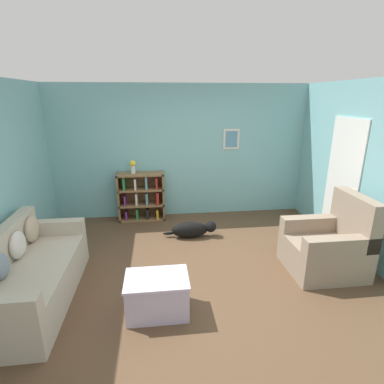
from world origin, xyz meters
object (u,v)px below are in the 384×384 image
object	(u,v)px
dog	(193,229)
vase	(133,166)
recliner_chair	(329,246)
coffee_table	(157,294)
bookshelf	(142,197)
couch	(28,276)

from	to	relation	value
dog	vase	world-z (taller)	vase
recliner_chair	dog	xyz separation A→B (m)	(-1.76, 1.25, -0.23)
dog	vase	bearing A→B (deg)	138.27
recliner_chair	dog	distance (m)	2.17
recliner_chair	coffee_table	bearing A→B (deg)	-165.76
bookshelf	recliner_chair	distance (m)	3.45
vase	dog	bearing A→B (deg)	-41.73
coffee_table	dog	distance (m)	1.97
bookshelf	recliner_chair	world-z (taller)	recliner_chair
vase	recliner_chair	bearing A→B (deg)	-37.93
couch	vase	bearing A→B (deg)	65.49
dog	coffee_table	bearing A→B (deg)	-108.64
couch	vase	world-z (taller)	vase
coffee_table	vase	size ratio (longest dim) A/B	2.77
couch	bookshelf	xyz separation A→B (m)	(1.23, 2.42, 0.14)
bookshelf	recliner_chair	xyz separation A→B (m)	(2.66, -2.20, -0.10)
couch	dog	xyz separation A→B (m)	(2.13, 1.48, -0.19)
coffee_table	bookshelf	bearing A→B (deg)	95.55
couch	vase	distance (m)	2.74
bookshelf	coffee_table	world-z (taller)	bookshelf
bookshelf	dog	distance (m)	1.34
coffee_table	vase	world-z (taller)	vase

